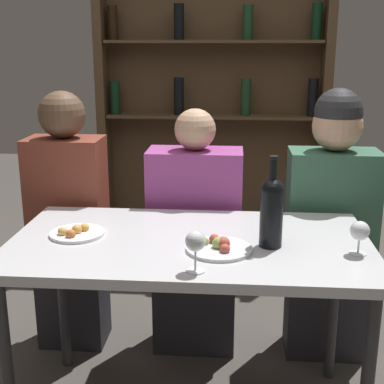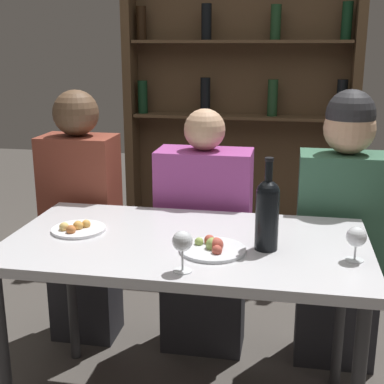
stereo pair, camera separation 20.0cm
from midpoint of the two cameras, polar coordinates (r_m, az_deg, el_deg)
name	(u,v)px [view 1 (the left image)]	position (r m, az deg, el deg)	size (l,w,h in m)	color
dining_table	(190,258)	(1.97, -3.18, -7.05)	(1.31, 0.72, 0.74)	silver
wine_rack_wall	(213,89)	(3.70, 0.66, 10.91)	(1.56, 0.21, 2.19)	#4C3823
wine_bottle	(272,209)	(1.85, 5.45, -1.84)	(0.08, 0.08, 0.32)	black
wine_glass_0	(360,232)	(1.85, 14.54, -4.20)	(0.07, 0.07, 0.12)	silver
wine_glass_1	(195,243)	(1.65, -3.12, -5.51)	(0.06, 0.06, 0.13)	silver
food_plate_0	(76,233)	(2.05, -15.02, -4.25)	(0.20, 0.20, 0.04)	white
food_plate_1	(219,247)	(1.84, -0.20, -5.92)	(0.23, 0.23, 0.05)	silver
seated_person_left	(69,228)	(2.61, -15.13, -3.74)	(0.34, 0.22, 1.23)	#26262B
seated_person_center	(195,242)	(2.50, -1.99, -5.39)	(0.42, 0.22, 1.16)	#26262B
seated_person_right	(330,229)	(2.48, 12.27, -3.92)	(0.39, 0.22, 1.25)	#26262B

